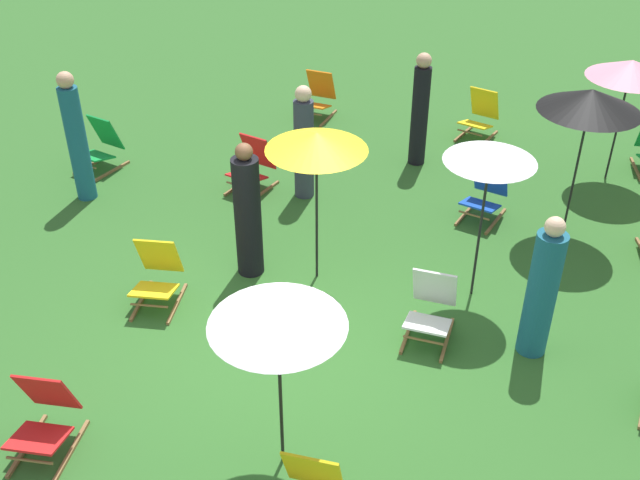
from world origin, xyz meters
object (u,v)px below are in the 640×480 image
Objects in this scene: deckchair_12 at (253,166)px; person_4 at (420,111)px; umbrella_4 at (491,153)px; person_1 at (542,291)px; deckchair_3 at (318,97)px; deckchair_1 at (480,116)px; deckchair_9 at (44,418)px; person_2 at (77,139)px; deckchair_0 at (157,276)px; deckchair_8 at (101,146)px; person_0 at (248,214)px; deckchair_11 at (485,194)px; umbrella_1 at (317,141)px; umbrella_3 at (591,100)px; person_3 at (304,145)px; umbrella_2 at (631,69)px; umbrella_0 at (277,313)px; deckchair_10 at (431,308)px.

deckchair_12 is 2.71m from person_4.
umbrella_4 is 1.18× the size of person_1.
deckchair_3 is at bearing 82.25° from person_1.
deckchair_1 is 4.09m from deckchair_12.
deckchair_9 is 0.43× the size of person_2.
person_2 reaches higher than deckchair_1.
deckchair_8 is at bearing 121.15° from deckchair_0.
deckchair_9 is 3.32m from person_0.
umbrella_1 reaches higher than deckchair_11.
deckchair_3 is at bearing 150.05° from umbrella_3.
deckchair_0 is 0.97× the size of deckchair_1.
deckchair_3 is 2.43m from person_4.
person_3 is at bearing 16.28° from deckchair_8.
person_1 is (2.65, -0.56, -1.06)m from umbrella_1.
umbrella_3 is 2.87m from person_4.
umbrella_1 is at bearing -34.99° from deckchair_12.
deckchair_1 is at bearing 28.23° from person_3.
person_3 reaches higher than deckchair_11.
deckchair_12 is 0.42× the size of umbrella_3.
umbrella_2 reaches higher than deckchair_11.
umbrella_0 is (2.22, -4.67, 1.37)m from deckchair_12.
person_3 reaches higher than deckchair_12.
deckchair_10 is 0.43× the size of person_2.
deckchair_0 is at bearing -144.89° from umbrella_3.
deckchair_10 is 3.50m from person_3.
umbrella_0 is at bearing 4.62° from deckchair_9.
deckchair_0 is 0.47× the size of person_0.
deckchair_8 is (-5.42, -2.98, 0.00)m from deckchair_1.
umbrella_3 is 1.15× the size of person_0.
deckchair_11 and deckchair_12 have the same top height.
person_4 is (2.05, -1.20, 0.51)m from deckchair_3.
deckchair_8 is 4.68m from umbrella_1.
deckchair_12 is at bearing 104.11° from person_1.
deckchair_0 is 1.29m from person_0.
umbrella_3 is at bearing 24.27° from deckchair_0.
umbrella_4 is at bearing -72.80° from deckchair_11.
person_3 is (-2.14, -2.81, 0.45)m from deckchair_1.
person_3 is at bearing -162.38° from deckchair_11.
umbrella_2 is 3.03m from person_4.
person_0 is at bearing -77.02° from deckchair_3.
deckchair_1 is 5.09m from umbrella_1.
person_3 is (0.70, 5.24, 0.45)m from deckchair_9.
deckchair_12 is 2.50m from person_2.
deckchair_12 is at bearing 131.24° from umbrella_1.
deckchair_11 is at bearing -141.18° from person_4.
deckchair_3 and deckchair_9 have the same top height.
deckchair_1 is 1.02× the size of deckchair_11.
person_3 is at bearing -86.10° from person_0.
deckchair_12 is 2.85m from umbrella_1.
umbrella_1 is 1.16× the size of person_1.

